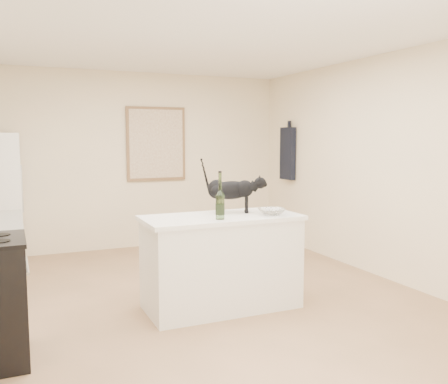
# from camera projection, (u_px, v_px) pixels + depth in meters

# --- Properties ---
(floor) EXTENTS (5.50, 5.50, 0.00)m
(floor) POSITION_uv_depth(u_px,v_px,m) (204.00, 302.00, 4.85)
(floor) COLOR #A37956
(floor) RESTS_ON ground
(ceiling) EXTENTS (5.50, 5.50, 0.00)m
(ceiling) POSITION_uv_depth(u_px,v_px,m) (203.00, 35.00, 4.56)
(ceiling) COLOR white
(ceiling) RESTS_ON ground
(wall_back) EXTENTS (4.50, 0.00, 4.50)m
(wall_back) POSITION_uv_depth(u_px,v_px,m) (136.00, 161.00, 7.21)
(wall_back) COLOR beige
(wall_back) RESTS_ON ground
(wall_front) EXTENTS (4.50, 0.00, 4.50)m
(wall_front) POSITION_uv_depth(u_px,v_px,m) (424.00, 212.00, 2.20)
(wall_front) COLOR beige
(wall_front) RESTS_ON ground
(wall_right) EXTENTS (0.00, 5.50, 5.50)m
(wall_right) POSITION_uv_depth(u_px,v_px,m) (384.00, 167.00, 5.61)
(wall_right) COLOR beige
(wall_right) RESTS_ON ground
(island_base) EXTENTS (1.44, 0.67, 0.86)m
(island_base) POSITION_uv_depth(u_px,v_px,m) (221.00, 264.00, 4.66)
(island_base) COLOR white
(island_base) RESTS_ON floor
(island_top) EXTENTS (1.50, 0.70, 0.04)m
(island_top) POSITION_uv_depth(u_px,v_px,m) (221.00, 218.00, 4.61)
(island_top) COLOR white
(island_top) RESTS_ON island_base
(artwork_frame) EXTENTS (0.90, 0.03, 1.10)m
(artwork_frame) POSITION_uv_depth(u_px,v_px,m) (156.00, 144.00, 7.27)
(artwork_frame) COLOR brown
(artwork_frame) RESTS_ON wall_back
(artwork_canvas) EXTENTS (0.82, 0.00, 1.02)m
(artwork_canvas) POSITION_uv_depth(u_px,v_px,m) (157.00, 144.00, 7.25)
(artwork_canvas) COLOR beige
(artwork_canvas) RESTS_ON wall_back
(hanging_garment) EXTENTS (0.08, 0.34, 0.80)m
(hanging_garment) POSITION_uv_depth(u_px,v_px,m) (288.00, 154.00, 7.44)
(hanging_garment) COLOR black
(hanging_garment) RESTS_ON wall_right
(black_cat) EXTENTS (0.59, 0.39, 0.40)m
(black_cat) POSITION_uv_depth(u_px,v_px,m) (231.00, 193.00, 4.78)
(black_cat) COLOR black
(black_cat) RESTS_ON island_top
(wine_bottle) EXTENTS (0.10, 0.10, 0.39)m
(wine_bottle) POSITION_uv_depth(u_px,v_px,m) (220.00, 198.00, 4.39)
(wine_bottle) COLOR #2D5421
(wine_bottle) RESTS_ON island_top
(glass_bowl) EXTENTS (0.33, 0.33, 0.06)m
(glass_bowl) POSITION_uv_depth(u_px,v_px,m) (272.00, 212.00, 4.64)
(glass_bowl) COLOR white
(glass_bowl) RESTS_ON island_top
(fridge_paper) EXTENTS (0.02, 0.15, 0.20)m
(fridge_paper) POSITION_uv_depth(u_px,v_px,m) (21.00, 174.00, 6.29)
(fridge_paper) COLOR silver
(fridge_paper) RESTS_ON fridge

